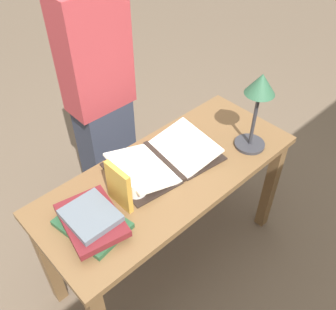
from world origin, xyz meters
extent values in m
plane|color=brown|center=(0.00, 0.00, 0.00)|extent=(12.00, 12.00, 0.00)
cube|color=brown|center=(0.00, 0.00, 0.71)|extent=(1.34, 0.56, 0.03)
cube|color=brown|center=(-0.62, -0.23, 0.35)|extent=(0.06, 0.06, 0.70)
cube|color=brown|center=(0.62, -0.23, 0.35)|extent=(0.06, 0.06, 0.70)
cube|color=brown|center=(-0.62, 0.23, 0.35)|extent=(0.06, 0.06, 0.70)
cube|color=black|center=(-0.02, -0.06, 0.74)|extent=(0.06, 0.33, 0.02)
cube|color=black|center=(-0.16, -0.05, 0.74)|extent=(0.29, 0.37, 0.01)
cube|color=black|center=(0.11, -0.08, 0.74)|extent=(0.29, 0.37, 0.01)
cube|color=white|center=(-0.15, -0.05, 0.77)|extent=(0.27, 0.35, 0.07)
cube|color=white|center=(0.10, -0.08, 0.77)|extent=(0.27, 0.35, 0.07)
cube|color=#234C2D|center=(0.46, 0.02, 0.74)|extent=(0.25, 0.32, 0.02)
cube|color=maroon|center=(0.46, 0.02, 0.77)|extent=(0.27, 0.33, 0.03)
cube|color=slate|center=(0.46, 0.02, 0.80)|extent=(0.19, 0.21, 0.03)
cube|color=#BC8933|center=(0.29, 0.00, 0.84)|extent=(0.03, 0.15, 0.21)
cylinder|color=#2D2D33|center=(-0.43, 0.14, 0.74)|extent=(0.16, 0.16, 0.02)
cylinder|color=#2D2D33|center=(-0.43, 0.14, 0.90)|extent=(0.02, 0.02, 0.30)
cone|color=#285138|center=(-0.43, 0.14, 1.10)|extent=(0.14, 0.14, 0.10)
cylinder|color=white|center=(0.20, 0.00, 0.77)|extent=(0.09, 0.09, 0.09)
torus|color=white|center=(0.22, -0.05, 0.77)|extent=(0.03, 0.05, 0.05)
cube|color=#2D3342|center=(-0.05, -0.63, 0.39)|extent=(0.31, 0.20, 0.78)
cube|color=#9E3338|center=(-0.05, -0.63, 1.10)|extent=(0.36, 0.20, 0.65)
camera|label=1|loc=(0.88, 0.93, 2.01)|focal=40.00mm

